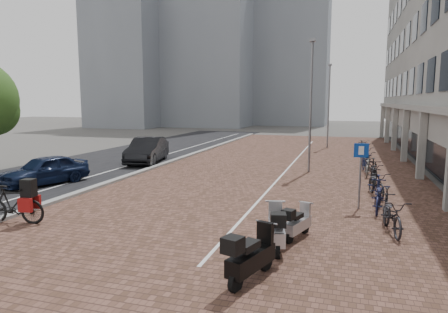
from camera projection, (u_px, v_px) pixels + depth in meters
ground at (168, 222)px, 12.56m from camera, size 140.00×140.00×0.00m
plaza_brick at (287, 166)px, 23.32m from camera, size 14.50×42.00×0.04m
street_asphalt at (123, 158)px, 26.56m from camera, size 8.00×50.00×0.03m
curb at (176, 160)px, 25.40m from camera, size 0.35×42.00×0.14m
lane_line at (149, 159)px, 25.97m from camera, size 0.12×44.00×0.00m
parking_line at (290, 166)px, 23.25m from camera, size 0.10×30.00×0.00m
bg_towers at (218, 35)px, 61.13m from camera, size 33.00×23.00×32.00m
car_navy at (45, 170)px, 18.11m from camera, size 2.80×4.28×1.35m
car_dark at (147, 150)px, 24.59m from camera, size 2.67×5.03×1.58m
hero_bike at (13, 204)px, 12.31m from camera, size 2.10×0.91×1.43m
scooter_front at (298, 222)px, 10.95m from camera, size 0.86×1.48×0.97m
scooter_mid at (251, 255)px, 8.34m from camera, size 1.04×1.80×1.18m
scooter_back at (276, 228)px, 10.13m from camera, size 0.90×1.78×1.17m
parking_sign at (360, 166)px, 13.81m from camera, size 0.49×0.12×2.35m
lamp_near at (311, 108)px, 20.77m from camera, size 0.12×0.12×6.90m
lamp_far at (329, 107)px, 32.12m from camera, size 0.12×0.12×6.69m
bike_row at (370, 166)px, 20.21m from camera, size 1.20×20.41×1.05m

